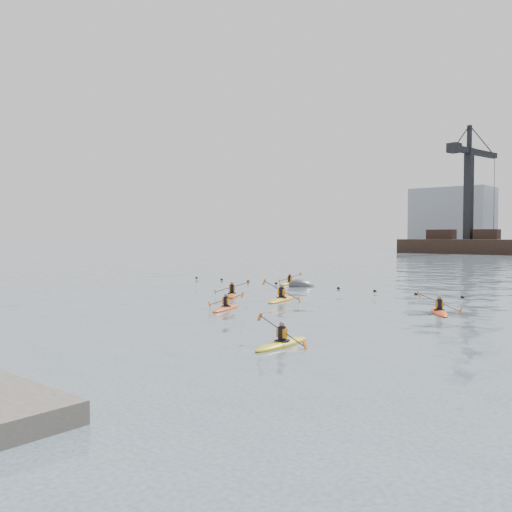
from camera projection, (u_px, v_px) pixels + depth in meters
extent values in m
plane|color=#394953|center=(82.00, 335.00, 21.10)|extent=(400.00, 400.00, 0.00)
sphere|color=black|center=(197.00, 278.00, 49.25)|extent=(0.24, 0.24, 0.24)
sphere|color=black|center=(222.00, 280.00, 47.45)|extent=(0.24, 0.24, 0.24)
sphere|color=black|center=(248.00, 281.00, 45.59)|extent=(0.24, 0.24, 0.24)
sphere|color=black|center=(276.00, 283.00, 43.65)|extent=(0.24, 0.24, 0.24)
sphere|color=black|center=(306.00, 286.00, 41.63)|extent=(0.24, 0.24, 0.24)
sphere|color=black|center=(338.00, 288.00, 39.57)|extent=(0.24, 0.24, 0.24)
sphere|color=black|center=(375.00, 291.00, 37.55)|extent=(0.24, 0.24, 0.24)
sphere|color=black|center=(416.00, 294.00, 35.61)|extent=(0.24, 0.24, 0.24)
sphere|color=black|center=(463.00, 297.00, 33.75)|extent=(0.24, 0.24, 0.24)
cube|color=black|center=(441.00, 234.00, 123.25)|extent=(6.00, 3.00, 2.20)
cube|color=black|center=(487.00, 234.00, 116.84)|extent=(5.00, 3.00, 2.20)
cube|color=black|center=(469.00, 194.00, 119.07)|extent=(1.85, 1.85, 20.00)
cube|color=black|center=(475.00, 152.00, 120.46)|extent=(4.31, 17.93, 1.20)
cube|color=black|center=(454.00, 148.00, 114.66)|extent=(2.62, 2.94, 2.00)
cube|color=black|center=(469.00, 137.00, 118.60)|extent=(0.93, 0.93, 5.00)
cube|color=gray|center=(452.00, 219.00, 161.43)|extent=(22.00, 14.00, 18.00)
ellipsoid|color=#DE4B14|center=(226.00, 309.00, 28.52)|extent=(1.51, 3.01, 0.30)
cylinder|color=black|center=(226.00, 306.00, 28.52)|extent=(0.71, 0.71, 0.06)
cylinder|color=black|center=(226.00, 301.00, 28.51)|extent=(0.28, 0.28, 0.48)
cube|color=orange|center=(226.00, 301.00, 28.51)|extent=(0.38, 0.30, 0.32)
sphere|color=#8C6651|center=(226.00, 295.00, 28.50)|extent=(0.20, 0.20, 0.20)
cylinder|color=black|center=(226.00, 300.00, 28.51)|extent=(1.86, 0.65, 0.67)
cube|color=#D85914|center=(210.00, 304.00, 28.86)|extent=(0.18, 0.17, 0.31)
cube|color=#D85914|center=(242.00, 295.00, 28.15)|extent=(0.18, 0.17, 0.31)
ellipsoid|color=gold|center=(282.00, 344.00, 19.11)|extent=(0.73, 3.08, 0.31)
cylinder|color=black|center=(282.00, 341.00, 19.10)|extent=(0.60, 0.60, 0.06)
cylinder|color=black|center=(282.00, 333.00, 19.09)|extent=(0.29, 0.29, 0.50)
cube|color=orange|center=(282.00, 333.00, 19.09)|extent=(0.35, 0.22, 0.32)
sphere|color=#8C6651|center=(282.00, 324.00, 19.08)|extent=(0.20, 0.20, 0.20)
cylinder|color=black|center=(282.00, 331.00, 19.09)|extent=(1.92, 0.11, 0.92)
cube|color=#D85914|center=(260.00, 317.00, 19.66)|extent=(0.19, 0.14, 0.31)
cube|color=#D85914|center=(305.00, 346.00, 18.51)|extent=(0.19, 0.14, 0.31)
ellipsoid|color=#CE5413|center=(232.00, 295.00, 34.74)|extent=(2.78, 2.93, 0.34)
cylinder|color=black|center=(232.00, 293.00, 34.74)|extent=(0.89, 0.89, 0.06)
cylinder|color=black|center=(232.00, 289.00, 34.73)|extent=(0.32, 0.32, 0.55)
cube|color=orange|center=(232.00, 288.00, 34.73)|extent=(0.44, 0.43, 0.36)
sphere|color=#8C6651|center=(232.00, 283.00, 34.71)|extent=(0.22, 0.22, 0.22)
cylinder|color=black|center=(232.00, 287.00, 34.72)|extent=(1.67, 1.55, 0.65)
cube|color=#D85914|center=(215.00, 292.00, 34.68)|extent=(0.21, 0.21, 0.36)
cube|color=#D85914|center=(249.00, 283.00, 34.77)|extent=(0.21, 0.21, 0.36)
ellipsoid|color=orange|center=(282.00, 300.00, 32.27)|extent=(1.57, 3.65, 0.36)
cylinder|color=black|center=(282.00, 298.00, 32.27)|extent=(0.81, 0.81, 0.07)
cylinder|color=black|center=(282.00, 292.00, 32.25)|extent=(0.34, 0.34, 0.58)
cube|color=orange|center=(282.00, 292.00, 32.25)|extent=(0.45, 0.34, 0.38)
sphere|color=#8C6651|center=(282.00, 286.00, 32.24)|extent=(0.24, 0.24, 0.24)
cylinder|color=black|center=(282.00, 290.00, 32.25)|extent=(2.20, 0.59, 1.06)
cube|color=#D85914|center=(264.00, 282.00, 32.73)|extent=(0.24, 0.20, 0.37)
cube|color=#D85914|center=(299.00, 299.00, 31.77)|extent=(0.24, 0.20, 0.37)
ellipsoid|color=#DC4314|center=(439.00, 312.00, 27.06)|extent=(2.16, 3.05, 0.32)
cylinder|color=black|center=(439.00, 310.00, 27.05)|extent=(0.81, 0.81, 0.06)
cylinder|color=black|center=(439.00, 304.00, 27.04)|extent=(0.30, 0.30, 0.51)
cube|color=orange|center=(439.00, 304.00, 27.04)|extent=(0.42, 0.37, 0.34)
sphere|color=#8C6651|center=(439.00, 298.00, 27.03)|extent=(0.21, 0.21, 0.21)
cylinder|color=black|center=(439.00, 302.00, 27.04)|extent=(1.75, 1.06, 0.89)
cube|color=#D85914|center=(460.00, 311.00, 26.89)|extent=(0.22, 0.21, 0.33)
cube|color=#D85914|center=(419.00, 294.00, 27.19)|extent=(0.22, 0.21, 0.33)
ellipsoid|color=gold|center=(290.00, 284.00, 43.34)|extent=(0.96, 3.11, 0.31)
cylinder|color=black|center=(290.00, 282.00, 43.33)|extent=(0.64, 0.64, 0.06)
cylinder|color=black|center=(290.00, 279.00, 43.32)|extent=(0.29, 0.29, 0.50)
cube|color=orange|center=(290.00, 279.00, 43.32)|extent=(0.37, 0.25, 0.33)
sphere|color=#8C6651|center=(290.00, 275.00, 43.31)|extent=(0.20, 0.20, 0.20)
cylinder|color=black|center=(290.00, 278.00, 43.32)|extent=(1.99, 0.26, 0.73)
cube|color=#D85914|center=(279.00, 281.00, 43.87)|extent=(0.17, 0.15, 0.32)
cube|color=#D85914|center=(301.00, 274.00, 42.77)|extent=(0.17, 0.15, 0.32)
ellipsoid|color=#3A3C3E|center=(302.00, 286.00, 41.36)|extent=(2.42, 2.62, 1.50)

